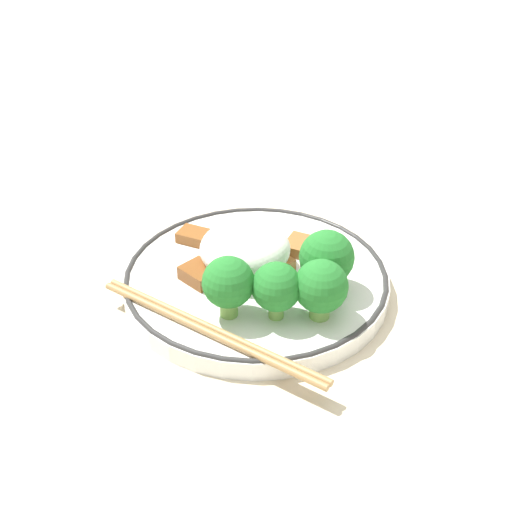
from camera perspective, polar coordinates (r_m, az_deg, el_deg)
ground_plane at (r=0.65m, az=0.00°, el=-2.71°), size 3.00×3.00×0.00m
plate at (r=0.65m, az=0.00°, el=-1.96°), size 0.24×0.24×0.02m
rice_mound at (r=0.64m, az=-0.88°, el=0.59°), size 0.08×0.08×0.04m
broccoli_back_left at (r=0.58m, az=-2.23°, el=-2.20°), size 0.04×0.04×0.06m
broccoli_back_center at (r=0.58m, az=1.65°, el=-2.54°), size 0.04×0.04×0.05m
broccoli_back_right at (r=0.58m, az=5.22°, el=-2.50°), size 0.04×0.04×0.05m
broccoli_mid_left at (r=0.61m, az=5.67°, el=-0.16°), size 0.05×0.05×0.06m
meat_near_front at (r=0.65m, az=1.68°, el=-0.59°), size 0.03×0.03×0.01m
meat_near_left at (r=0.64m, az=-4.52°, el=-1.38°), size 0.04×0.04×0.01m
meat_near_right at (r=0.69m, az=-1.99°, el=1.68°), size 0.02×0.03×0.01m
meat_near_back at (r=0.69m, az=-5.01°, el=1.61°), size 0.03×0.04×0.01m
meat_on_rice_edge at (r=0.68m, az=3.50°, el=0.82°), size 0.04×0.04×0.01m
chopsticks at (r=0.58m, az=-3.70°, el=-5.95°), size 0.17×0.17×0.01m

